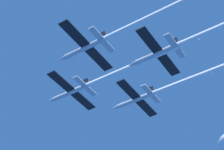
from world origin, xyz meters
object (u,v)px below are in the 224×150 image
at_px(jet_lead, 104,78).
at_px(jet_slot, 201,35).
at_px(jet_left_wing, 134,24).
at_px(jet_right_wing, 176,84).

relative_size(jet_lead, jet_slot, 0.97).
xyz_separation_m(jet_left_wing, jet_slot, (11.35, -10.80, 0.75)).
bearing_deg(jet_slot, jet_left_wing, 136.41).
xyz_separation_m(jet_lead, jet_right_wing, (12.36, -14.35, 0.12)).
bearing_deg(jet_right_wing, jet_lead, 130.73).
xyz_separation_m(jet_lead, jet_slot, (-0.75, -26.78, -0.26)).
bearing_deg(jet_right_wing, jet_slot, -136.53).
height_order(jet_right_wing, jet_slot, jet_right_wing).
height_order(jet_lead, jet_left_wing, jet_lead).
distance_m(jet_lead, jet_right_wing, 18.94).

